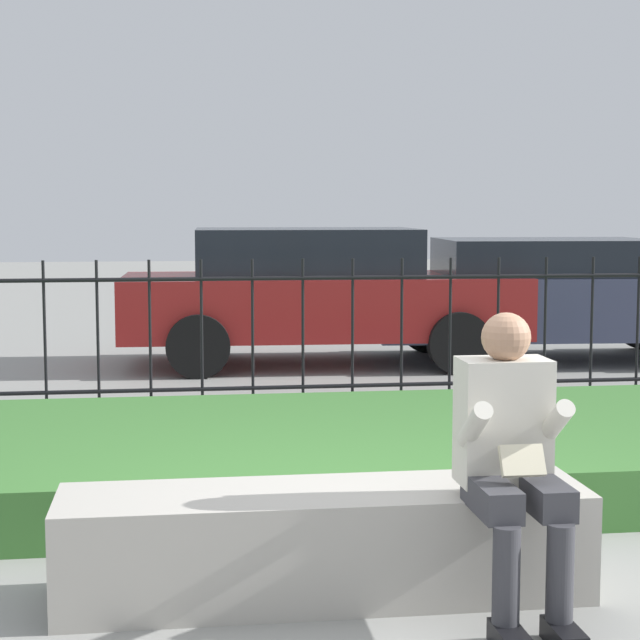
% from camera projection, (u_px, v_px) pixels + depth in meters
% --- Properties ---
extents(ground_plane, '(60.00, 60.00, 0.00)m').
position_uv_depth(ground_plane, '(365.00, 594.00, 4.78)').
color(ground_plane, gray).
extents(stone_bench, '(2.33, 0.58, 0.48)m').
position_uv_depth(stone_bench, '(324.00, 549.00, 4.73)').
color(stone_bench, '#ADA89E').
rests_on(stone_bench, ground_plane).
extents(person_seated_reader, '(0.42, 0.73, 1.28)m').
position_uv_depth(person_seated_reader, '(511.00, 452.00, 4.46)').
color(person_seated_reader, black).
rests_on(person_seated_reader, ground_plane).
extents(grass_berm, '(8.55, 2.62, 0.33)m').
position_uv_depth(grass_berm, '(309.00, 455.00, 6.74)').
color(grass_berm, '#3D7533').
rests_on(grass_berm, ground_plane).
extents(iron_fence, '(6.55, 0.03, 1.31)m').
position_uv_depth(iron_fence, '(278.00, 336.00, 8.65)').
color(iron_fence, black).
rests_on(iron_fence, ground_plane).
extents(car_parked_right, '(4.33, 2.11, 1.37)m').
position_uv_depth(car_parked_right, '(556.00, 296.00, 11.98)').
color(car_parked_right, '#383D56').
rests_on(car_parked_right, ground_plane).
extents(car_parked_center, '(4.39, 2.03, 1.49)m').
position_uv_depth(car_parked_center, '(318.00, 293.00, 11.70)').
color(car_parked_center, maroon).
rests_on(car_parked_center, ground_plane).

